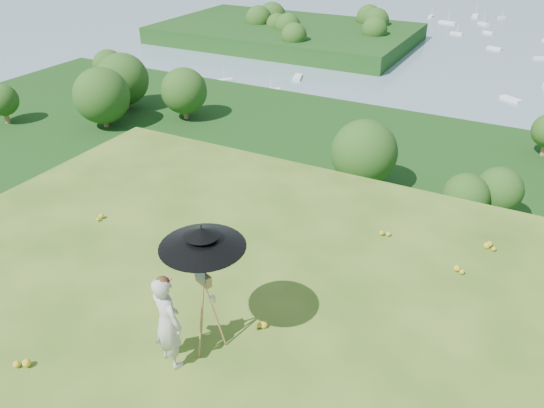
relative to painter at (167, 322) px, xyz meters
The scene contains 12 objects.
ground 0.84m from the painter, 58.48° to the left, with size 14.00×14.00×0.00m, color #3C611B.
forest_slope 46.15m from the painter, 89.76° to the left, with size 140.00×56.00×22.00m, color #12340E.
shoreline_tier 83.76m from the painter, 89.89° to the left, with size 170.00×28.00×8.00m, color #72695B.
peninsula 174.90m from the painter, 115.74° to the left, with size 90.00×60.00×12.00m, color #12340E, non-canonical shape.
slope_trees 38.62m from the painter, 89.76° to the left, with size 110.00×50.00×6.00m, color #204D17, non-canonical shape.
harbor_town 81.11m from the painter, 89.89° to the left, with size 110.00×22.00×5.00m, color silver, non-canonical shape.
moored_boats 165.34m from the painter, 94.38° to the left, with size 140.00×140.00×0.70m, color white, non-canonical shape.
wildflowers 0.89m from the painter, 73.15° to the left, with size 10.00×10.50×0.12m, color gold, non-canonical shape.
painter is the anchor object (origin of this frame).
field_easel 0.61m from the painter, 59.41° to the left, with size 0.58×0.58×1.53m, color brown, non-canonical shape.
sun_umbrella 1.14m from the painter, 59.94° to the left, with size 1.24×1.24×0.96m, color black, non-canonical shape.
painter_cap 0.75m from the painter, ahead, with size 0.20×0.24×0.10m, color #BC676D, non-canonical shape.
Camera 1 is at (3.89, -4.66, 6.06)m, focal length 35.00 mm.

